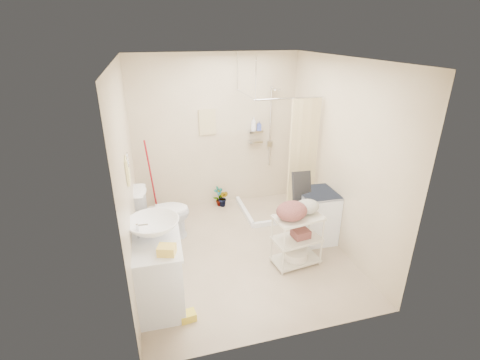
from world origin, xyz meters
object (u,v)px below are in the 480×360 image
object	(u,v)px
laundry_rack	(297,236)
vanity	(159,270)
washing_machine	(316,216)
toilet	(162,212)

from	to	relation	value
laundry_rack	vanity	bearing A→B (deg)	179.93
washing_machine	laundry_rack	xyz separation A→B (m)	(-0.51, -0.48, 0.04)
washing_machine	laundry_rack	distance (m)	0.70
toilet	washing_machine	bearing A→B (deg)	-101.14
toilet	vanity	bearing A→B (deg)	-179.33
toilet	laundry_rack	distance (m)	2.02
vanity	toilet	xyz separation A→B (m)	(0.12, 1.38, -0.01)
vanity	laundry_rack	bearing A→B (deg)	9.35
toilet	washing_machine	xyz separation A→B (m)	(2.18, -0.66, -0.02)
vanity	laundry_rack	distance (m)	1.81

